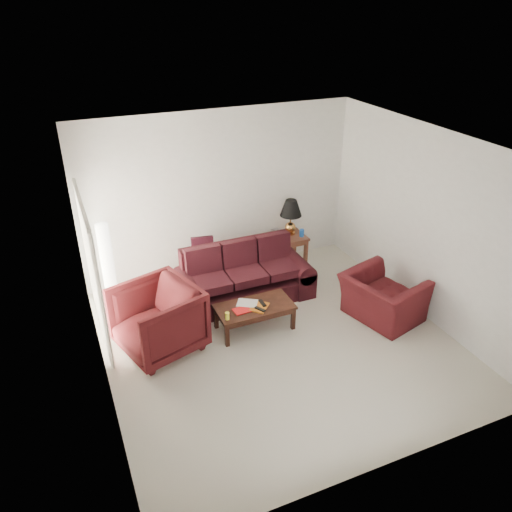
% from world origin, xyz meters
% --- Properties ---
extents(floor, '(5.00, 5.00, 0.00)m').
position_xyz_m(floor, '(0.00, 0.00, 0.00)').
color(floor, beige).
rests_on(floor, ground).
extents(blinds, '(0.10, 2.00, 2.16)m').
position_xyz_m(blinds, '(-2.42, 1.30, 1.08)').
color(blinds, silver).
rests_on(blinds, ground).
extents(sofa, '(2.39, 1.20, 0.94)m').
position_xyz_m(sofa, '(-0.03, 1.30, 0.47)').
color(sofa, black).
rests_on(sofa, ground).
extents(throw_pillow, '(0.41, 0.25, 0.40)m').
position_xyz_m(throw_pillow, '(-0.49, 2.10, 0.71)').
color(throw_pillow, black).
rests_on(throw_pillow, sofa).
extents(end_table, '(0.60, 0.60, 0.63)m').
position_xyz_m(end_table, '(1.22, 2.09, 0.31)').
color(end_table, '#562C1D').
rests_on(end_table, ground).
extents(table_lamp, '(0.44, 0.44, 0.68)m').
position_xyz_m(table_lamp, '(1.26, 2.16, 0.97)').
color(table_lamp, '#C5843D').
rests_on(table_lamp, end_table).
extents(clock, '(0.14, 0.06, 0.13)m').
position_xyz_m(clock, '(1.02, 1.94, 0.70)').
color(clock, silver).
rests_on(clock, end_table).
extents(blue_canister, '(0.11, 0.11, 0.14)m').
position_xyz_m(blue_canister, '(1.41, 1.97, 0.70)').
color(blue_canister, '#1A51AB').
rests_on(blue_canister, end_table).
extents(picture_frame, '(0.13, 0.16, 0.05)m').
position_xyz_m(picture_frame, '(1.03, 2.29, 0.71)').
color(picture_frame, '#BCBCC1').
rests_on(picture_frame, end_table).
extents(floor_lamp, '(0.27, 0.27, 1.48)m').
position_xyz_m(floor_lamp, '(-2.13, 2.06, 0.74)').
color(floor_lamp, white).
rests_on(floor_lamp, ground).
extents(armchair_left, '(1.39, 1.37, 1.02)m').
position_xyz_m(armchair_left, '(-1.67, 0.54, 0.51)').
color(armchair_left, '#3F0E11').
rests_on(armchair_left, ground).
extents(armchair_right, '(1.27, 1.37, 0.75)m').
position_xyz_m(armchair_right, '(1.80, -0.08, 0.37)').
color(armchair_right, '#410F12').
rests_on(armchair_right, ground).
extents(coffee_table, '(1.26, 0.73, 0.42)m').
position_xyz_m(coffee_table, '(-0.20, 0.45, 0.21)').
color(coffee_table, black).
rests_on(coffee_table, ground).
extents(magazine_red, '(0.27, 0.21, 0.01)m').
position_xyz_m(magazine_red, '(-0.42, 0.40, 0.43)').
color(magazine_red, red).
rests_on(magazine_red, coffee_table).
extents(magazine_white, '(0.39, 0.36, 0.02)m').
position_xyz_m(magazine_white, '(-0.28, 0.54, 0.43)').
color(magazine_white, white).
rests_on(magazine_white, coffee_table).
extents(magazine_orange, '(0.38, 0.38, 0.02)m').
position_xyz_m(magazine_orange, '(-0.14, 0.38, 0.43)').
color(magazine_orange, '#CA6717').
rests_on(magazine_orange, coffee_table).
extents(remote_a, '(0.13, 0.18, 0.02)m').
position_xyz_m(remote_a, '(-0.17, 0.29, 0.45)').
color(remote_a, black).
rests_on(remote_a, coffee_table).
extents(remote_b, '(0.06, 0.19, 0.02)m').
position_xyz_m(remote_b, '(-0.07, 0.43, 0.45)').
color(remote_b, black).
rests_on(remote_b, coffee_table).
extents(yellow_glass, '(0.09, 0.09, 0.12)m').
position_xyz_m(yellow_glass, '(-0.70, 0.28, 0.48)').
color(yellow_glass, yellow).
rests_on(yellow_glass, coffee_table).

